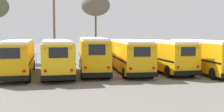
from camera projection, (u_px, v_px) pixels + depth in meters
The scene contains 10 objects.
ground_plane at pixel (112, 73), 25.97m from camera, with size 160.00×160.00×0.00m, color #66635E.
school_bus_0 at pixel (18, 56), 24.47m from camera, with size 2.94×10.27×3.09m.
school_bus_1 at pixel (57, 56), 24.71m from camera, with size 2.90×9.77×3.11m.
school_bus_2 at pixel (93, 54), 26.59m from camera, with size 2.95×10.51×3.28m.
school_bus_3 at pixel (129, 55), 26.72m from camera, with size 2.85×10.54×3.06m.
school_bus_4 at pixel (163, 54), 27.21m from camera, with size 2.93×10.25×3.01m.
school_bus_5 at pixel (202, 55), 26.44m from camera, with size 2.48×10.70×3.06m.
utility_pole at pixel (54, 25), 35.37m from camera, with size 1.80×0.29×9.23m.
bare_tree_1 at pixel (96, 5), 40.86m from camera, with size 4.18×4.18×9.32m.
fence_line at pixel (101, 56), 33.26m from camera, with size 24.87×0.06×1.42m.
Camera 1 is at (-4.74, -25.31, 3.75)m, focal length 45.00 mm.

